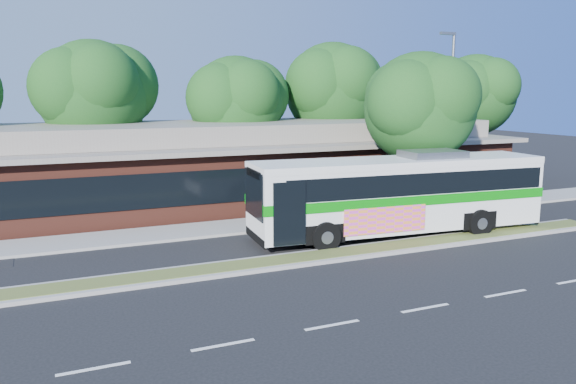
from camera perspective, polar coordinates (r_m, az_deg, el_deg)
name	(u,v)px	position (r m, az deg, el deg)	size (l,w,h in m)	color
ground	(341,261)	(20.79, 5.39, -6.98)	(120.00, 120.00, 0.00)	black
median_strip	(333,255)	(21.27, 4.61, -6.36)	(26.00, 1.10, 0.15)	#475A26
sidewalk	(275,223)	(26.36, -1.32, -3.15)	(44.00, 2.60, 0.12)	gray
plaza_building	(231,163)	(32.11, -5.78, 2.93)	(33.20, 11.20, 4.45)	#5C281D
lamp_post	(450,116)	(30.29, 16.10, 7.44)	(0.93, 0.18, 9.07)	slate
tree_bg_b	(101,92)	(33.67, -18.46, 9.65)	(6.69, 6.00, 9.00)	black
tree_bg_c	(242,101)	(34.35, -4.73, 9.20)	(6.24, 5.60, 8.26)	black
tree_bg_d	(337,88)	(38.11, 5.00, 10.52)	(6.91, 6.20, 9.37)	black
tree_bg_e	(420,98)	(40.46, 13.24, 9.30)	(6.47, 5.80, 8.50)	black
tree_bg_f	(478,93)	(45.04, 18.73, 9.49)	(6.69, 6.00, 8.92)	black
transit_bus	(400,189)	(24.46, 11.32, 0.30)	(13.05, 3.73, 3.62)	silver
sidewalk_tree	(425,105)	(28.95, 13.72, 8.57)	(6.10, 5.47, 8.08)	black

